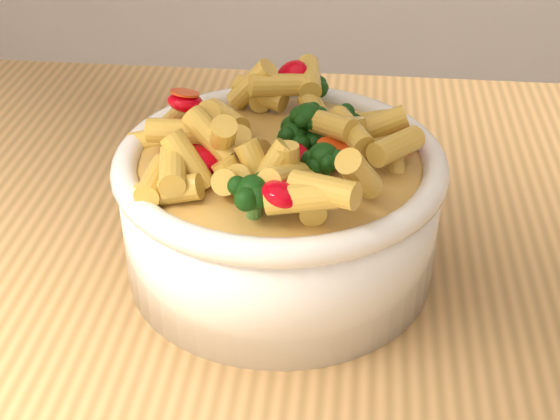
# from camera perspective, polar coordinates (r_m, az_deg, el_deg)

# --- Properties ---
(table) EXTENTS (1.20, 0.80, 0.90)m
(table) POSITION_cam_1_polar(r_m,az_deg,el_deg) (0.63, -5.04, -13.19)
(table) COLOR tan
(table) RESTS_ON ground
(serving_bowl) EXTENTS (0.23, 0.23, 0.10)m
(serving_bowl) POSITION_cam_1_polar(r_m,az_deg,el_deg) (0.56, 0.00, 0.11)
(serving_bowl) COLOR white
(serving_bowl) RESTS_ON table
(pasta_salad) EXTENTS (0.18, 0.18, 0.04)m
(pasta_salad) POSITION_cam_1_polar(r_m,az_deg,el_deg) (0.53, 0.00, 5.73)
(pasta_salad) COLOR #EAB649
(pasta_salad) RESTS_ON serving_bowl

